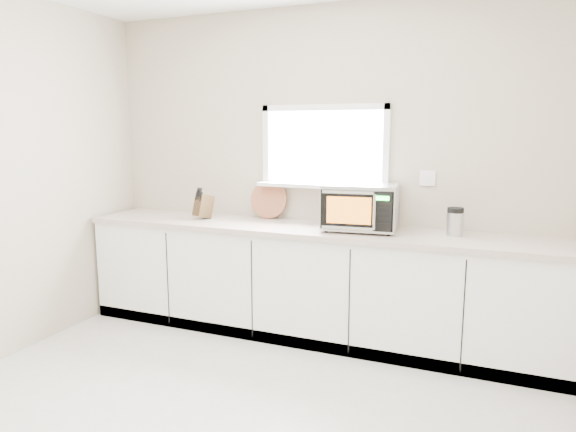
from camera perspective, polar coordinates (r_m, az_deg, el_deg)
The scene contains 7 objects.
back_wall at distance 4.36m, azimuth 4.07°, elevation 5.20°, with size 4.00×0.17×2.70m.
cabinets at distance 4.25m, azimuth 2.66°, elevation -7.59°, with size 3.92×0.60×0.88m, color white.
countertop at distance 4.13m, azimuth 2.66°, elevation -1.51°, with size 3.92×0.64×0.04m, color beige.
microwave at distance 4.02m, azimuth 8.05°, elevation 1.11°, with size 0.60×0.49×0.36m.
knife_block at distance 4.55m, azimuth -9.39°, elevation 1.18°, with size 0.15×0.21×0.28m.
cutting_board at distance 4.51m, azimuth -2.15°, elevation 1.86°, with size 0.34×0.34×0.02m, color #AE6343.
coffee_grinder at distance 3.98m, azimuth 18.06°, elevation -0.58°, with size 0.13×0.13×0.21m.
Camera 1 is at (1.34, -2.13, 1.69)m, focal length 32.00 mm.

